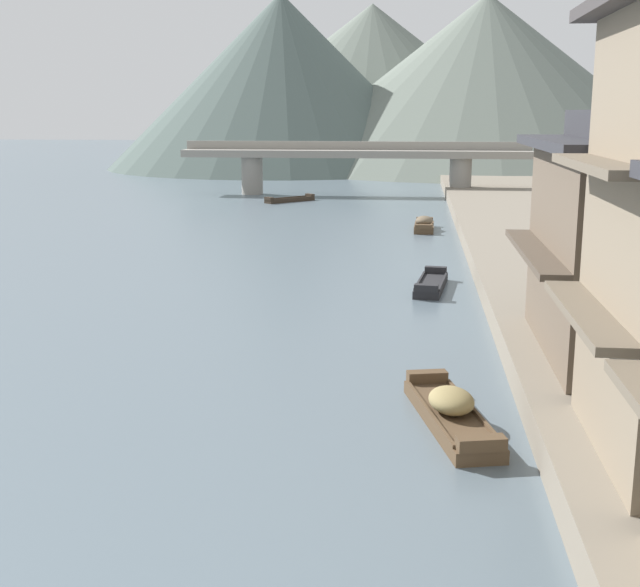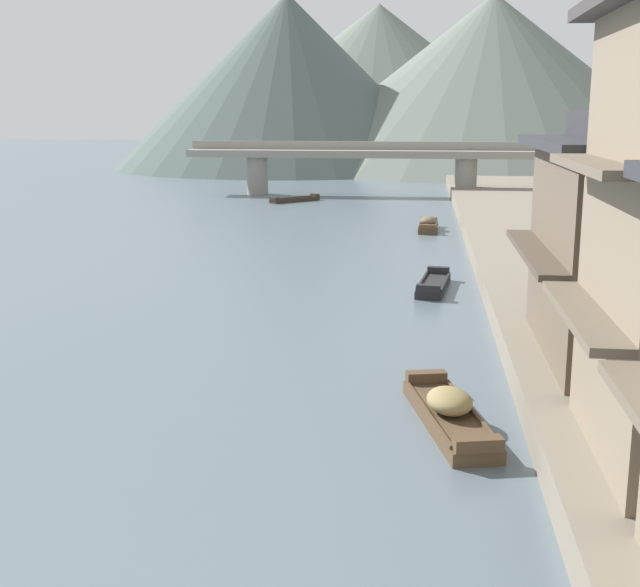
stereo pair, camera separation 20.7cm
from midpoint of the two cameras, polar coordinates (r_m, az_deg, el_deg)
boat_moored_nearest at (r=49.85m, az=7.55°, el=4.68°), size 1.21×3.81×0.85m
boat_moored_second at (r=33.17m, az=7.95°, el=0.60°), size 1.46×4.20×0.57m
boat_moored_third at (r=65.43m, az=-1.64°, el=6.45°), size 3.61×3.81×0.49m
boat_moored_far at (r=19.01m, az=9.14°, el=-8.04°), size 2.14×4.76×0.84m
house_waterfront_tall at (r=22.35m, az=21.28°, el=3.54°), size 5.60×7.99×6.14m
stone_bridge at (r=70.49m, az=2.86°, el=9.12°), size 29.18×2.40×4.44m
hill_far_west at (r=107.43m, az=-2.18°, el=14.31°), size 43.61×43.61×21.17m
hill_far_centre at (r=109.64m, az=11.70°, el=14.02°), size 54.88×54.88×21.14m
hill_far_east at (r=128.24m, az=4.05°, el=14.23°), size 59.85×59.85×22.39m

